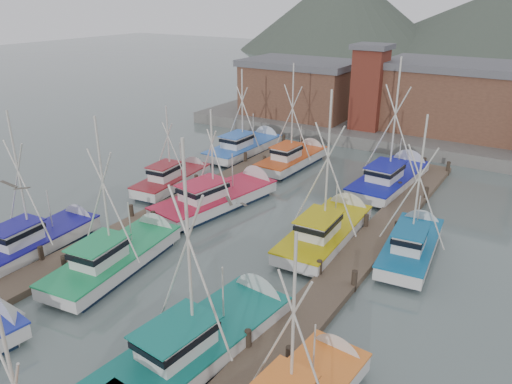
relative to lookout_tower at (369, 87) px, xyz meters
The scene contains 20 objects.
ground 33.52m from the lookout_tower, 86.53° to the right, with size 260.00×260.00×0.00m, color #52625F.
dock_left 29.87m from the lookout_tower, 99.80° to the right, with size 2.30×46.00×1.50m.
dock_right 30.79m from the lookout_tower, 72.73° to the right, with size 2.30×46.00×1.50m.
quay 6.67m from the lookout_tower, 63.43° to the left, with size 44.00×16.00×1.20m, color slate.
shed_left 9.30m from the lookout_tower, 167.47° to the left, with size 12.72×8.48×6.20m.
shed_center 8.99m from the lookout_tower, 26.57° to the left, with size 14.84×9.54×6.90m.
lookout_tower is the anchor object (origin of this frame).
distant_hills 90.40m from the lookout_tower, 96.85° to the left, with size 175.00×140.00×42.00m.
boat_4 33.04m from the lookout_tower, 93.78° to the right, with size 4.03×9.70×9.67m.
boat_5 36.64m from the lookout_tower, 79.89° to the right, with size 4.28×10.34×10.67m.
boat_6 34.99m from the lookout_tower, 102.84° to the right, with size 3.81×8.88×9.39m.
boat_8 23.12m from the lookout_tower, 96.26° to the right, with size 4.87×10.80×8.19m.
boat_9 24.69m from the lookout_tower, 74.65° to the right, with size 4.17×9.77×10.41m.
boat_10 23.27m from the lookout_tower, 110.15° to the right, with size 3.19×8.24×7.25m.
boat_11 25.65m from the lookout_tower, 63.06° to the right, with size 3.69×8.49×9.25m.
boat_12 12.84m from the lookout_tower, 100.67° to the right, with size 3.89×8.92×9.82m.
boat_13 14.54m from the lookout_tower, 60.39° to the right, with size 4.49×10.55×11.19m.
boat_14 14.26m from the lookout_tower, 125.99° to the right, with size 3.77×9.81×8.97m.
gull_near 39.73m from the lookout_tower, 88.98° to the right, with size 1.55×0.64×0.24m.
gull_far 33.16m from the lookout_tower, 79.81° to the right, with size 1.46×0.64×0.24m.
Camera 1 is at (15.58, -16.52, 14.50)m, focal length 35.00 mm.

